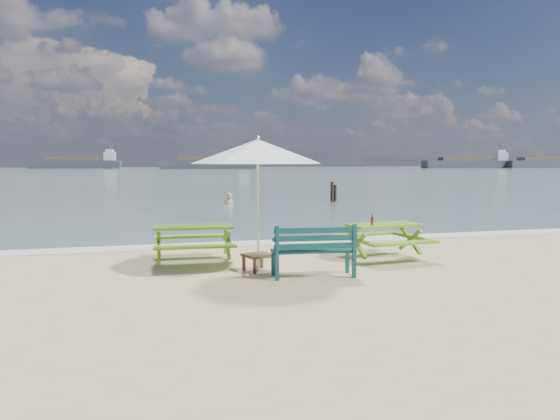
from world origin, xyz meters
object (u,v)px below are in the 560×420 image
object	(u,v)px
picnic_table_right	(384,242)
swimmer	(229,210)
beer_bottle	(372,221)
park_bench	(313,261)
picnic_table_left	(193,245)
side_table	(258,262)
patio_umbrella	(258,152)

from	to	relation	value
picnic_table_right	swimmer	xyz separation A→B (m)	(-0.70, 15.73, -0.67)
picnic_table_right	beer_bottle	bearing A→B (deg)	-152.92
picnic_table_right	park_bench	distance (m)	2.51
picnic_table_left	side_table	xyz separation A→B (m)	(1.11, -1.24, -0.20)
picnic_table_right	beer_bottle	size ratio (longest dim) A/B	7.81
swimmer	patio_umbrella	bearing A→B (deg)	-97.87
swimmer	park_bench	bearing A→B (deg)	-94.67
picnic_table_left	patio_umbrella	distance (m)	2.55
picnic_table_left	side_table	distance (m)	1.68
picnic_table_left	beer_bottle	distance (m)	3.81
side_table	swimmer	xyz separation A→B (m)	(2.26, 16.34, -0.48)
picnic_table_right	patio_umbrella	size ratio (longest dim) A/B	0.60
picnic_table_left	park_bench	world-z (taller)	park_bench
side_table	swimmer	distance (m)	16.51
picnic_table_left	patio_umbrella	bearing A→B (deg)	-48.11
picnic_table_right	beer_bottle	distance (m)	0.64
picnic_table_left	patio_umbrella	xyz separation A→B (m)	(1.11, -1.24, 1.93)
patio_umbrella	swimmer	xyz separation A→B (m)	(2.26, 16.34, -2.61)
side_table	beer_bottle	bearing A→B (deg)	9.30
picnic_table_right	patio_umbrella	bearing A→B (deg)	-168.23
picnic_table_right	patio_umbrella	xyz separation A→B (m)	(-2.96, -0.62, 1.94)
park_bench	swimmer	world-z (taller)	park_bench
picnic_table_left	picnic_table_right	bearing A→B (deg)	-8.71
swimmer	picnic_table_right	bearing A→B (deg)	-87.46
park_bench	patio_umbrella	xyz separation A→B (m)	(-0.86, 0.77, 2.01)
side_table	patio_umbrella	xyz separation A→B (m)	(0.00, -0.00, 2.13)
park_bench	side_table	xyz separation A→B (m)	(-0.86, 0.77, -0.12)
picnic_table_left	side_table	bearing A→B (deg)	-48.11
patio_umbrella	swimmer	distance (m)	16.70
picnic_table_left	beer_bottle	size ratio (longest dim) A/B	7.53
picnic_table_right	swimmer	distance (m)	15.76
picnic_table_right	swimmer	bearing A→B (deg)	92.54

